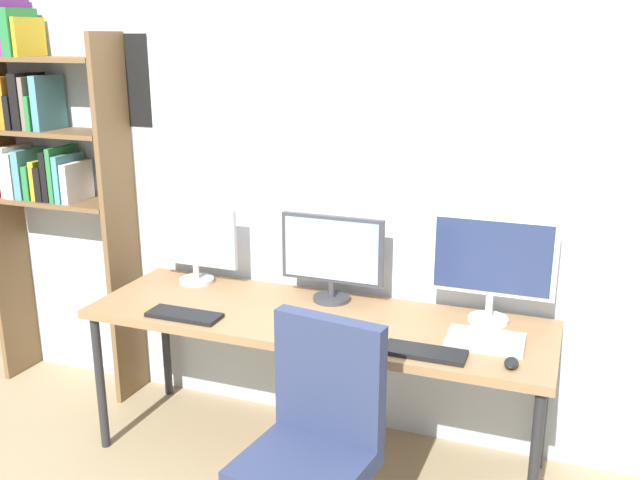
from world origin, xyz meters
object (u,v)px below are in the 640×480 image
object	(u,v)px
keyboard_right	(425,352)
mouse_right_side	(336,334)
bookshelf	(42,154)
monitor_left	(195,242)
monitor_right	(492,262)
laptop_closed	(485,341)
keyboard_left	(184,315)
mouse_left_side	(511,363)
office_chair	(312,476)
desk	(316,326)
monitor_center	(332,255)

from	to	relation	value
keyboard_right	mouse_right_side	xyz separation A→B (m)	(-0.39, 0.03, 0.01)
bookshelf	monitor_left	distance (m)	1.03
monitor_right	keyboard_right	distance (m)	0.55
mouse_right_side	laptop_closed	xyz separation A→B (m)	(0.61, 0.17, -0.00)
keyboard_left	mouse_right_side	xyz separation A→B (m)	(0.73, 0.03, 0.01)
bookshelf	mouse_left_side	size ratio (longest dim) A/B	22.63
office_chair	keyboard_left	world-z (taller)	office_chair
desk	monitor_center	world-z (taller)	monitor_center
monitor_left	keyboard_left	bearing A→B (deg)	-66.58
office_chair	bookshelf	bearing A→B (deg)	154.59
mouse_left_side	mouse_right_side	bearing A→B (deg)	178.70
office_chair	mouse_left_side	distance (m)	0.88
mouse_left_side	laptop_closed	bearing A→B (deg)	124.19
monitor_left	mouse_right_side	bearing A→B (deg)	-24.21
monitor_center	mouse_left_side	bearing A→B (deg)	-25.54
monitor_left	mouse_right_side	size ratio (longest dim) A/B	4.87
keyboard_left	laptop_closed	distance (m)	1.35
office_chair	keyboard_right	size ratio (longest dim) A/B	2.97
keyboard_right	bookshelf	bearing A→B (deg)	168.49
office_chair	laptop_closed	bearing A→B (deg)	51.81
office_chair	mouse_right_side	bearing A→B (deg)	99.64
bookshelf	keyboard_right	bearing A→B (deg)	-11.51
monitor_left	mouse_left_side	size ratio (longest dim) A/B	4.87
bookshelf	office_chair	xyz separation A→B (m)	(1.95, -0.93, -0.96)
monitor_right	mouse_right_side	world-z (taller)	monitor_right
laptop_closed	monitor_center	bearing A→B (deg)	160.85
monitor_center	mouse_left_side	distance (m)	1.02
desk	monitor_left	world-z (taller)	monitor_left
keyboard_left	mouse_right_side	distance (m)	0.73
keyboard_left	monitor_right	bearing A→B (deg)	18.64
mouse_left_side	monitor_center	bearing A→B (deg)	154.46
monitor_right	laptop_closed	xyz separation A→B (m)	(0.02, -0.24, -0.27)
keyboard_left	laptop_closed	world-z (taller)	laptop_closed
laptop_closed	office_chair	bearing A→B (deg)	-129.81
monitor_center	mouse_right_side	bearing A→B (deg)	-68.09
desk	mouse_left_side	size ratio (longest dim) A/B	22.33
keyboard_right	mouse_left_side	xyz separation A→B (m)	(0.34, 0.01, 0.01)
desk	keyboard_left	bearing A→B (deg)	-157.67
monitor_left	keyboard_right	xyz separation A→B (m)	(1.31, -0.44, -0.21)
monitor_right	keyboard_left	world-z (taller)	monitor_right
bookshelf	mouse_right_side	world-z (taller)	bookshelf
keyboard_left	mouse_left_side	distance (m)	1.46
keyboard_right	keyboard_left	bearing A→B (deg)	180.00
office_chair	mouse_left_side	world-z (taller)	office_chair
monitor_left	keyboard_left	distance (m)	0.53
keyboard_left	mouse_left_side	size ratio (longest dim) A/B	3.61
monitor_center	mouse_right_side	distance (m)	0.49
bookshelf	monitor_right	xyz separation A→B (m)	(2.45, -0.02, -0.34)
monitor_left	bookshelf	bearing A→B (deg)	178.95
keyboard_right	monitor_right	bearing A→B (deg)	66.58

